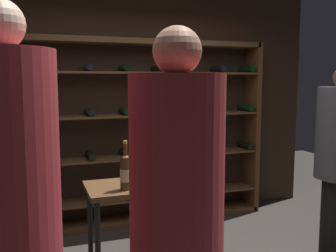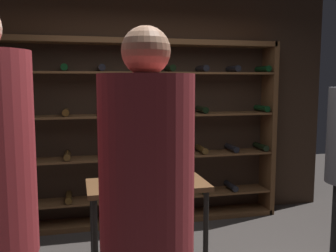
{
  "view_description": "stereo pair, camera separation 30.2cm",
  "coord_description": "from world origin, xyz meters",
  "px_view_note": "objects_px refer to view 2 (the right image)",
  "views": [
    {
      "loc": [
        -1.16,
        -2.52,
        1.68
      ],
      "look_at": [
        -0.16,
        0.32,
        1.32
      ],
      "focal_mm": 40.58,
      "sensor_mm": 36.0,
      "label": 1
    },
    {
      "loc": [
        -0.87,
        -2.6,
        1.68
      ],
      "look_at": [
        -0.16,
        0.32,
        1.32
      ],
      "focal_mm": 40.58,
      "sensor_mm": 36.0,
      "label": 2
    }
  ],
  "objects_px": {
    "wine_bottle_red_label": "(124,171)",
    "wine_glass_stemmed_left": "(173,168)",
    "wine_bottle_green_slim": "(169,172)",
    "wine_rack": "(137,133)",
    "person_guest_plum_blouse": "(147,218)",
    "tasting_table": "(147,197)"
  },
  "relations": [
    {
      "from": "person_guest_plum_blouse",
      "to": "wine_bottle_green_slim",
      "type": "bearing_deg",
      "value": 38.55
    },
    {
      "from": "wine_bottle_green_slim",
      "to": "wine_rack",
      "type": "bearing_deg",
      "value": 90.35
    },
    {
      "from": "person_guest_plum_blouse",
      "to": "wine_bottle_green_slim",
      "type": "xyz_separation_m",
      "value": [
        0.39,
        1.16,
        -0.09
      ]
    },
    {
      "from": "tasting_table",
      "to": "wine_bottle_green_slim",
      "type": "relative_size",
      "value": 2.91
    },
    {
      "from": "wine_bottle_green_slim",
      "to": "tasting_table",
      "type": "bearing_deg",
      "value": 126.54
    },
    {
      "from": "person_guest_plum_blouse",
      "to": "wine_bottle_green_slim",
      "type": "height_order",
      "value": "person_guest_plum_blouse"
    },
    {
      "from": "wine_rack",
      "to": "tasting_table",
      "type": "distance_m",
      "value": 1.39
    },
    {
      "from": "wine_rack",
      "to": "wine_glass_stemmed_left",
      "type": "xyz_separation_m",
      "value": [
        0.09,
        -1.34,
        -0.11
      ]
    },
    {
      "from": "wine_bottle_red_label",
      "to": "person_guest_plum_blouse",
      "type": "bearing_deg",
      "value": -92.18
    },
    {
      "from": "tasting_table",
      "to": "wine_bottle_red_label",
      "type": "relative_size",
      "value": 2.58
    },
    {
      "from": "tasting_table",
      "to": "wine_bottle_green_slim",
      "type": "height_order",
      "value": "wine_bottle_green_slim"
    },
    {
      "from": "wine_rack",
      "to": "wine_bottle_green_slim",
      "type": "height_order",
      "value": "wine_rack"
    },
    {
      "from": "wine_bottle_green_slim",
      "to": "wine_bottle_red_label",
      "type": "relative_size",
      "value": 0.89
    },
    {
      "from": "tasting_table",
      "to": "wine_glass_stemmed_left",
      "type": "distance_m",
      "value": 0.32
    },
    {
      "from": "person_guest_plum_blouse",
      "to": "wine_bottle_green_slim",
      "type": "distance_m",
      "value": 1.23
    },
    {
      "from": "tasting_table",
      "to": "wine_bottle_green_slim",
      "type": "distance_m",
      "value": 0.34
    },
    {
      "from": "wine_bottle_red_label",
      "to": "wine_glass_stemmed_left",
      "type": "distance_m",
      "value": 0.44
    },
    {
      "from": "wine_bottle_green_slim",
      "to": "wine_glass_stemmed_left",
      "type": "distance_m",
      "value": 0.2
    },
    {
      "from": "wine_bottle_red_label",
      "to": "wine_glass_stemmed_left",
      "type": "xyz_separation_m",
      "value": [
        0.42,
        0.12,
        -0.03
      ]
    },
    {
      "from": "wine_rack",
      "to": "person_guest_plum_blouse",
      "type": "xyz_separation_m",
      "value": [
        -0.38,
        -2.69,
        -0.02
      ]
    },
    {
      "from": "wine_rack",
      "to": "wine_bottle_red_label",
      "type": "bearing_deg",
      "value": -102.87
    },
    {
      "from": "wine_bottle_red_label",
      "to": "wine_glass_stemmed_left",
      "type": "relative_size",
      "value": 2.41
    }
  ]
}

